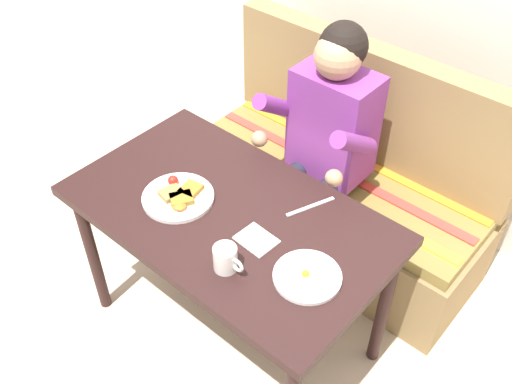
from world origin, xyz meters
TOP-DOWN VIEW (x-y plane):
  - ground_plane at (0.00, 0.00)m, footprint 8.00×8.00m
  - table at (0.00, 0.00)m, footprint 1.20×0.70m
  - couch at (0.00, 0.76)m, footprint 1.44×0.56m
  - person at (-0.01, 0.59)m, footprint 0.45×0.61m
  - plate_breakfast at (-0.18, -0.08)m, footprint 0.27×0.27m
  - plate_eggs at (0.40, -0.06)m, footprint 0.22×0.22m
  - coffee_mug at (0.18, -0.20)m, footprint 0.12×0.08m
  - napkin at (0.17, -0.04)m, footprint 0.14×0.11m
  - knife at (0.21, 0.21)m, footprint 0.09×0.19m

SIDE VIEW (x-z plane):
  - ground_plane at x=0.00m, z-range 0.00..0.00m
  - couch at x=0.00m, z-range -0.17..0.83m
  - table at x=0.00m, z-range 0.28..1.01m
  - knife at x=0.21m, z-range 0.73..0.73m
  - napkin at x=0.17m, z-range 0.73..0.74m
  - plate_eggs at x=0.40m, z-range 0.72..0.76m
  - person at x=-0.01m, z-range 0.13..1.35m
  - plate_breakfast at x=-0.18m, z-range 0.72..0.77m
  - coffee_mug at x=0.18m, z-range 0.73..0.82m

